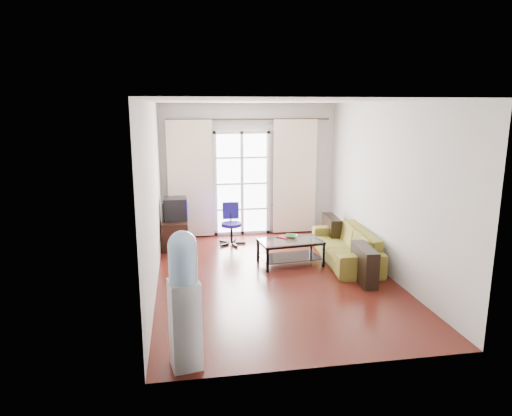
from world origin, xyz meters
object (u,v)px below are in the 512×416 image
at_px(coffee_table, 290,249).
at_px(task_chair, 231,232).
at_px(sofa, 346,245).
at_px(crt_tv, 175,209).
at_px(water_cooler, 184,298).
at_px(tv_stand, 175,234).

relative_size(coffee_table, task_chair, 1.37).
distance_m(sofa, coffee_table, 0.99).
distance_m(crt_tv, task_chair, 1.18).
relative_size(coffee_table, water_cooler, 0.76).
relative_size(sofa, tv_stand, 2.73).
distance_m(task_chair, water_cooler, 4.35).
distance_m(crt_tv, water_cooler, 4.25).
relative_size(sofa, water_cooler, 1.37).
distance_m(tv_stand, crt_tv, 0.48).
bearing_deg(sofa, coffee_table, -85.85).
xyz_separation_m(sofa, tv_stand, (-2.91, 1.29, -0.02)).
bearing_deg(water_cooler, tv_stand, 80.89).
height_order(tv_stand, water_cooler, water_cooler).
height_order(coffee_table, tv_stand, tv_stand).
height_order(coffee_table, water_cooler, water_cooler).
bearing_deg(crt_tv, water_cooler, -89.85).
bearing_deg(coffee_table, sofa, 0.21).
height_order(tv_stand, crt_tv, crt_tv).
bearing_deg(water_cooler, sofa, 35.15).
distance_m(sofa, crt_tv, 3.24).
xyz_separation_m(sofa, task_chair, (-1.84, 1.34, -0.05)).
xyz_separation_m(sofa, water_cooler, (-2.78, -2.88, 0.47)).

